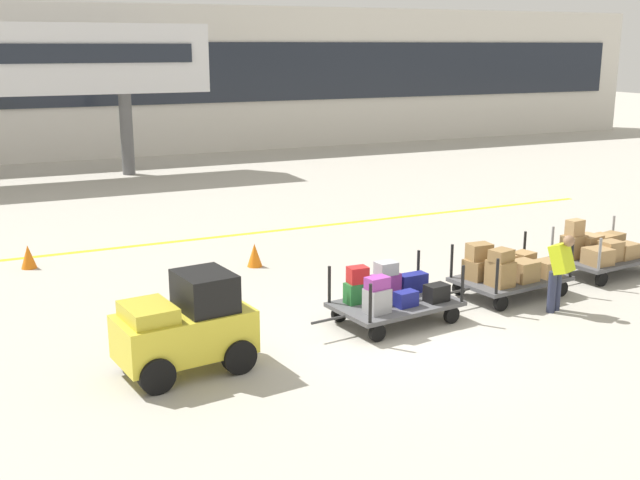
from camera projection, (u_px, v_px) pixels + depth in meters
ground_plane at (395, 335)px, 13.94m from camera, size 120.00×120.00×0.00m
apron_lead_line at (308, 227)px, 22.16m from camera, size 19.60×0.56×0.01m
terminal_building at (116, 81)px, 36.00m from camera, size 59.42×2.51×6.88m
baggage_tug at (186, 326)px, 12.22m from camera, size 2.23×1.48×1.58m
baggage_cart_lead at (392, 295)px, 14.45m from camera, size 3.07×1.70×1.10m
baggage_cart_middle at (508, 270)px, 15.93m from camera, size 3.07×1.70×1.15m
baggage_cart_tail at (600, 250)px, 17.54m from camera, size 3.07×1.70×1.27m
baggage_handler at (560, 269)px, 14.93m from camera, size 0.52×0.53×1.56m
safety_cone_near at (255, 255)px, 18.18m from camera, size 0.36×0.36×0.55m
safety_cone_far at (28, 257)px, 18.03m from camera, size 0.36×0.36×0.55m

